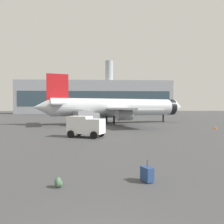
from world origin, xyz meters
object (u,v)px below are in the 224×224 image
object	(u,v)px
service_truck	(86,117)
safety_cone_near	(126,119)
airplane_at_gate	(117,107)
safety_cone_mid	(215,127)
traveller_backpack	(58,182)
cargo_van	(86,126)
rolling_suitcase	(147,174)

from	to	relation	value
service_truck	safety_cone_near	distance (m)	18.89
airplane_at_gate	service_truck	world-z (taller)	airplane_at_gate
airplane_at_gate	safety_cone_mid	xyz separation A→B (m)	(15.49, -13.77, -3.35)
traveller_backpack	airplane_at_gate	bearing A→B (deg)	81.96
safety_cone_near	cargo_van	bearing A→B (deg)	-104.90
safety_cone_near	safety_cone_mid	bearing A→B (deg)	-63.47
service_truck	cargo_van	xyz separation A→B (m)	(1.11, -17.16, -0.16)
safety_cone_mid	safety_cone_near	bearing A→B (deg)	116.53
cargo_van	safety_cone_mid	size ratio (longest dim) A/B	7.83
rolling_suitcase	airplane_at_gate	bearing A→B (deg)	88.11
airplane_at_gate	cargo_van	xyz separation A→B (m)	(-5.54, -22.49, -2.21)
traveller_backpack	cargo_van	bearing A→B (deg)	89.97
service_truck	safety_cone_near	xyz separation A→B (m)	(9.94, 16.02, -1.23)
airplane_at_gate	safety_cone_mid	distance (m)	21.00
airplane_at_gate	service_truck	xyz separation A→B (m)	(-6.66, -5.34, -2.05)
service_truck	safety_cone_near	size ratio (longest dim) A/B	6.87
service_truck	rolling_suitcase	size ratio (longest dim) A/B	4.76
rolling_suitcase	traveller_backpack	bearing A→B (deg)	-172.29
service_truck	airplane_at_gate	bearing A→B (deg)	38.72
airplane_at_gate	rolling_suitcase	distance (m)	38.88
airplane_at_gate	traveller_backpack	bearing A→B (deg)	-98.04
airplane_at_gate	cargo_van	distance (m)	23.27
cargo_van	rolling_suitcase	xyz separation A→B (m)	(4.26, -16.22, -1.06)
safety_cone_mid	traveller_backpack	world-z (taller)	safety_cone_mid
airplane_at_gate	traveller_backpack	size ratio (longest dim) A/B	72.73
rolling_suitcase	traveller_backpack	world-z (taller)	rolling_suitcase
rolling_suitcase	service_truck	bearing A→B (deg)	99.15
airplane_at_gate	safety_cone_near	distance (m)	11.65
service_truck	traveller_backpack	distance (m)	34.00
cargo_van	traveller_backpack	distance (m)	16.85
cargo_van	airplane_at_gate	bearing A→B (deg)	76.15
safety_cone_near	rolling_suitcase	bearing A→B (deg)	-95.28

